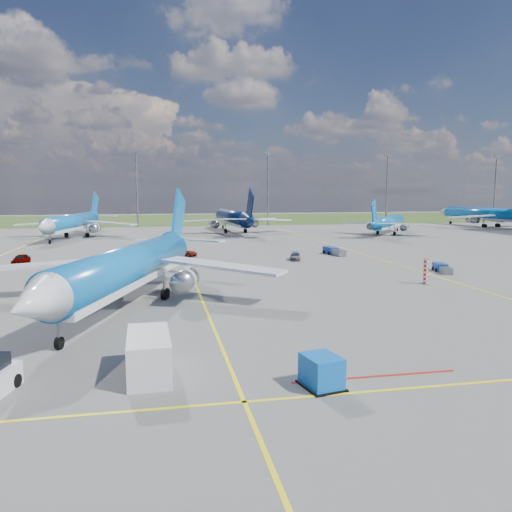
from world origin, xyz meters
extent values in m
plane|color=#5C5C5A|center=(0.00, 0.00, 0.00)|extent=(400.00, 400.00, 0.00)
cube|color=#2D4719|center=(0.00, 150.00, 0.00)|extent=(400.00, 80.00, 0.01)
cube|color=yellow|center=(0.00, 30.00, 0.01)|extent=(0.25, 160.00, 0.02)
cube|color=yellow|center=(0.00, -20.00, 0.01)|extent=(60.00, 0.25, 0.02)
cube|color=yellow|center=(30.00, 40.00, 0.01)|extent=(0.25, 120.00, 0.02)
cube|color=#A5140F|center=(8.00, -18.00, 0.01)|extent=(10.00, 0.25, 0.02)
cylinder|color=slate|center=(-10.00, 110.00, 11.00)|extent=(0.50, 0.50, 22.00)
cube|color=slate|center=(-10.00, 110.00, 22.30)|extent=(2.20, 0.50, 0.80)
cylinder|color=slate|center=(30.00, 110.00, 11.00)|extent=(0.50, 0.50, 22.00)
cube|color=slate|center=(30.00, 110.00, 22.30)|extent=(2.20, 0.50, 0.80)
cylinder|color=slate|center=(70.00, 110.00, 11.00)|extent=(0.50, 0.50, 22.00)
cube|color=slate|center=(70.00, 110.00, 22.30)|extent=(2.20, 0.50, 0.80)
cylinder|color=slate|center=(110.00, 110.00, 11.00)|extent=(0.50, 0.50, 22.00)
cube|color=slate|center=(110.00, 110.00, 22.30)|extent=(2.20, 0.50, 0.80)
cylinder|color=red|center=(26.00, 8.00, 1.50)|extent=(0.50, 0.50, 3.00)
cube|color=slate|center=(-12.60, -14.25, 0.55)|extent=(0.78, 2.38, 0.20)
cube|color=blue|center=(4.47, -18.86, 0.88)|extent=(2.17, 2.51, 1.75)
cube|color=silver|center=(-4.77, -15.19, 1.20)|extent=(2.57, 5.54, 2.40)
imported|color=#999999|center=(-23.86, 33.59, 0.76)|extent=(2.05, 4.55, 1.52)
imported|color=#999999|center=(0.08, 38.23, 0.60)|extent=(4.72, 3.82, 1.19)
imported|color=#999999|center=(16.79, 30.57, 0.57)|extent=(2.74, 4.26, 1.15)
cube|color=navy|center=(32.93, 16.34, 0.53)|extent=(1.92, 2.76, 1.06)
cube|color=slate|center=(32.33, 13.90, 0.43)|extent=(1.59, 2.15, 0.87)
cube|color=navy|center=(-4.68, 55.47, 0.48)|extent=(2.06, 2.59, 0.97)
cube|color=slate|center=(-3.73, 53.40, 0.39)|extent=(1.69, 2.03, 0.79)
cube|color=#1A399F|center=(24.76, 36.65, 0.62)|extent=(2.03, 3.15, 1.24)
cube|color=slate|center=(25.23, 33.75, 0.51)|extent=(1.70, 2.45, 1.02)
camera|label=1|loc=(-4.06, -43.74, 10.58)|focal=35.00mm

